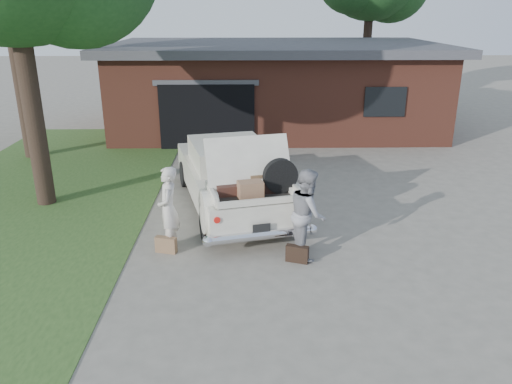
{
  "coord_description": "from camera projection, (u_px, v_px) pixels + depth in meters",
  "views": [
    {
      "loc": [
        -0.19,
        -8.73,
        4.52
      ],
      "look_at": [
        0.0,
        0.6,
        1.1
      ],
      "focal_mm": 35.0,
      "sensor_mm": 36.0,
      "label": 1
    }
  ],
  "objects": [
    {
      "name": "grass_strip",
      "position": [
        34.0,
        201.0,
        12.46
      ],
      "size": [
        6.0,
        16.0,
        0.02
      ],
      "primitive_type": "cube",
      "color": "#2D4C1E",
      "rests_on": "ground"
    },
    {
      "name": "woman_right",
      "position": [
        307.0,
        213.0,
        9.49
      ],
      "size": [
        0.7,
        0.88,
        1.75
      ],
      "primitive_type": "imported",
      "rotation": [
        0.0,
        0.0,
        1.62
      ],
      "color": "gray",
      "rests_on": "ground"
    },
    {
      "name": "house",
      "position": [
        275.0,
        85.0,
        19.97
      ],
      "size": [
        12.8,
        7.8,
        3.3
      ],
      "color": "brown",
      "rests_on": "ground"
    },
    {
      "name": "suitcase_right",
      "position": [
        297.0,
        254.0,
        9.45
      ],
      "size": [
        0.45,
        0.27,
        0.33
      ],
      "primitive_type": "cube",
      "rotation": [
        0.0,
        0.0,
        -0.34
      ],
      "color": "black",
      "rests_on": "ground"
    },
    {
      "name": "sedan",
      "position": [
        232.0,
        176.0,
        11.88
      ],
      "size": [
        3.26,
        5.68,
        2.1
      ],
      "rotation": [
        0.0,
        0.0,
        0.24
      ],
      "color": "silver",
      "rests_on": "ground"
    },
    {
      "name": "ground",
      "position": [
        257.0,
        255.0,
        9.75
      ],
      "size": [
        90.0,
        90.0,
        0.0
      ],
      "primitive_type": "plane",
      "color": "gray",
      "rests_on": "ground"
    },
    {
      "name": "woman_left",
      "position": [
        168.0,
        209.0,
        9.78
      ],
      "size": [
        0.47,
        0.66,
        1.7
      ],
      "primitive_type": "imported",
      "rotation": [
        0.0,
        0.0,
        -1.47
      ],
      "color": "beige",
      "rests_on": "ground"
    },
    {
      "name": "suitcase_left",
      "position": [
        166.0,
        245.0,
        9.82
      ],
      "size": [
        0.44,
        0.25,
        0.33
      ],
      "primitive_type": "cube",
      "rotation": [
        0.0,
        0.0,
        -0.28
      ],
      "color": "#856143",
      "rests_on": "ground"
    }
  ]
}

